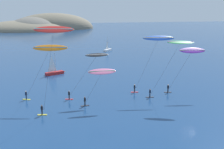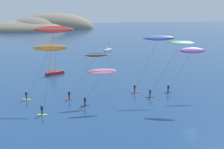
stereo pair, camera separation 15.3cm
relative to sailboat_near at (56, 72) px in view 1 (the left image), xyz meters
The scene contains 10 objects.
headland_island 157.69m from the sailboat_near, 92.84° to the left, with size 86.47×53.44×25.09m.
sailboat_near is the anchor object (origin of this frame).
sailboat_far 42.25m from the sailboat_near, 59.24° to the left, with size 4.46×5.25×5.70m.
kitesurfer_orange 22.61m from the sailboat_near, 93.78° to the right, with size 8.89×2.86×10.42m.
kitesurfer_black 23.29m from the sailboat_near, 72.27° to the right, with size 8.49×1.35×8.62m.
kitesurfer_blue 29.94m from the sailboat_near, 46.33° to the right, with size 8.52×2.13×11.57m.
kitesurfer_purple 35.02m from the sailboat_near, 40.20° to the right, with size 7.95×2.22×9.19m.
kitesurfer_pink 27.21m from the sailboat_near, 74.21° to the right, with size 6.38×1.42×6.56m.
kitesurfer_red 31.75m from the sailboat_near, 91.27° to the right, with size 6.38×3.33×14.30m.
kitesurfer_green 34.63m from the sailboat_near, 49.27° to the right, with size 8.22×3.56×11.07m.
Camera 1 is at (-3.26, -14.57, 17.01)m, focal length 45.00 mm.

